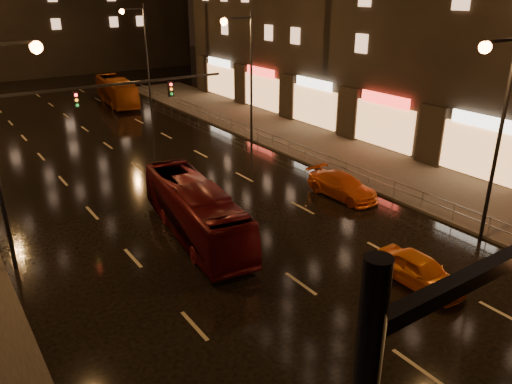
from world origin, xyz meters
The scene contains 9 objects.
ground centered at (0.00, 20.00, 0.00)m, with size 140.00×140.00×0.00m, color black.
sidewalk_right centered at (13.50, 15.00, 0.07)m, with size 7.00×70.00×0.15m, color #38332D.
traffic_signal centered at (-5.06, 20.00, 4.74)m, with size 15.31×0.32×6.20m.
streetlight_right centered at (8.92, 2.00, 6.43)m, with size 2.64×0.50×10.00m.
railing_right centered at (10.20, 18.00, 0.90)m, with size 0.05×56.00×1.00m.
bus_red centered at (-1.50, 10.39, 1.37)m, with size 2.30×9.81×2.73m, color #500B10.
bus_curb centered at (6.00, 42.30, 1.37)m, with size 2.31×9.87×2.75m, color #98440F.
taxi_near centered at (4.00, 1.18, 0.67)m, with size 1.59×3.94×1.34m, color orange.
taxi_far centered at (8.00, 10.00, 0.68)m, with size 1.90×4.67×1.35m, color #E35B15.
Camera 1 is at (-11.61, -9.68, 11.44)m, focal length 35.00 mm.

